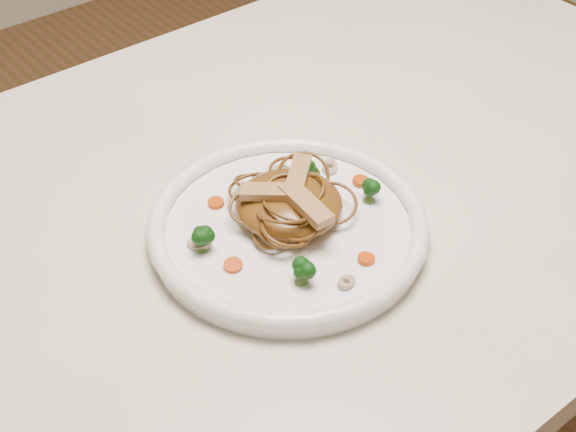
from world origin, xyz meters
TOP-DOWN VIEW (x-y plane):
  - table at (0.00, 0.00)m, footprint 1.20×0.80m
  - plate at (-0.10, -0.07)m, footprint 0.39×0.39m
  - noodle_mound at (-0.09, -0.06)m, footprint 0.14×0.14m
  - chicken_a at (-0.06, -0.05)m, footprint 0.06×0.06m
  - chicken_b at (-0.11, -0.05)m, footprint 0.06×0.06m
  - chicken_c at (-0.09, -0.09)m, footprint 0.03×0.07m
  - broccoli_0 at (-0.03, -0.03)m, footprint 0.03×0.03m
  - broccoli_1 at (-0.19, -0.04)m, footprint 0.04×0.04m
  - broccoli_2 at (-0.14, -0.15)m, footprint 0.03×0.03m
  - broccoli_3 at (-0.00, -0.10)m, footprint 0.03×0.03m
  - carrot_0 at (-0.05, -0.01)m, footprint 0.03×0.03m
  - carrot_1 at (-0.18, -0.09)m, footprint 0.02×0.02m
  - carrot_2 at (0.01, -0.07)m, footprint 0.03×0.03m
  - carrot_3 at (-0.14, 0.01)m, footprint 0.02×0.02m
  - carrot_4 at (-0.07, -0.16)m, footprint 0.02×0.02m
  - mushroom_0 at (-0.11, -0.18)m, footprint 0.02×0.02m
  - mushroom_1 at (0.00, -0.02)m, footprint 0.04×0.04m
  - mushroom_2 at (-0.19, -0.04)m, footprint 0.04×0.04m
  - mushroom_3 at (-0.05, 0.00)m, footprint 0.04×0.04m

SIDE VIEW (x-z plane):
  - table at x=0.00m, z-range 0.28..1.03m
  - plate at x=-0.10m, z-range 0.75..0.77m
  - carrot_0 at x=-0.05m, z-range 0.77..0.77m
  - carrot_1 at x=-0.18m, z-range 0.77..0.77m
  - carrot_2 at x=0.01m, z-range 0.77..0.77m
  - carrot_3 at x=-0.14m, z-range 0.77..0.77m
  - carrot_4 at x=-0.07m, z-range 0.77..0.77m
  - mushroom_0 at x=-0.11m, z-range 0.77..0.77m
  - mushroom_1 at x=0.00m, z-range 0.77..0.77m
  - mushroom_2 at x=-0.19m, z-range 0.77..0.77m
  - mushroom_3 at x=-0.05m, z-range 0.77..0.77m
  - broccoli_2 at x=-0.14m, z-range 0.77..0.80m
  - broccoli_0 at x=-0.03m, z-range 0.77..0.80m
  - broccoli_3 at x=0.00m, z-range 0.77..0.80m
  - broccoli_1 at x=-0.19m, z-range 0.77..0.80m
  - noodle_mound at x=-0.09m, z-range 0.76..0.80m
  - chicken_a at x=-0.06m, z-range 0.80..0.81m
  - chicken_b at x=-0.11m, z-range 0.80..0.81m
  - chicken_c at x=-0.09m, z-range 0.80..0.81m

